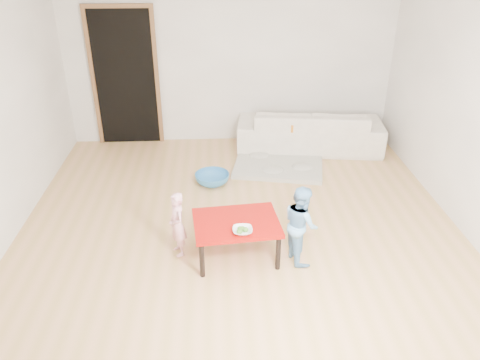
{
  "coord_description": "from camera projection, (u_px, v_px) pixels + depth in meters",
  "views": [
    {
      "loc": [
        -0.24,
        -4.61,
        2.99
      ],
      "look_at": [
        0.0,
        -0.2,
        0.65
      ],
      "focal_mm": 35.0,
      "sensor_mm": 36.0,
      "label": 1
    }
  ],
  "objects": [
    {
      "name": "bowl",
      "position": [
        243.0,
        231.0,
        4.5
      ],
      "size": [
        0.19,
        0.19,
        0.05
      ],
      "primitive_type": "imported",
      "color": "white",
      "rests_on": "red_table"
    },
    {
      "name": "doorway",
      "position": [
        126.0,
        79.0,
        7.11
      ],
      "size": [
        1.02,
        0.08,
        2.11
      ],
      "primitive_type": null,
      "color": "brown",
      "rests_on": "back_wall"
    },
    {
      "name": "broccoli",
      "position": [
        243.0,
        230.0,
        4.5
      ],
      "size": [
        0.12,
        0.12,
        0.06
      ],
      "primitive_type": null,
      "color": "#2D5919",
      "rests_on": "red_table"
    },
    {
      "name": "sofa",
      "position": [
        309.0,
        129.0,
        7.2
      ],
      "size": [
        2.27,
        1.11,
        0.64
      ],
      "primitive_type": "imported",
      "rotation": [
        0.0,
        0.0,
        3.02
      ],
      "color": "#EEE4CF",
      "rests_on": "floor"
    },
    {
      "name": "blanket",
      "position": [
        279.0,
        164.0,
        6.76
      ],
      "size": [
        1.42,
        1.26,
        0.06
      ],
      "primitive_type": null,
      "rotation": [
        0.0,
        0.0,
        -0.2
      ],
      "color": "#BCB7A6",
      "rests_on": "floor"
    },
    {
      "name": "back_wall",
      "position": [
        230.0,
        59.0,
        7.08
      ],
      "size": [
        5.0,
        0.02,
        2.6
      ],
      "primitive_type": "cube",
      "color": "white",
      "rests_on": "floor"
    },
    {
      "name": "red_table",
      "position": [
        236.0,
        239.0,
        4.79
      ],
      "size": [
        0.91,
        0.72,
        0.43
      ],
      "primitive_type": null,
      "rotation": [
        0.0,
        0.0,
        0.1
      ],
      "color": "#990D08",
      "rests_on": "floor"
    },
    {
      "name": "cushion",
      "position": [
        280.0,
        123.0,
        6.97
      ],
      "size": [
        0.52,
        0.49,
        0.12
      ],
      "primitive_type": "cube",
      "rotation": [
        0.0,
        0.0,
        -0.27
      ],
      "color": "orange",
      "rests_on": "sofa"
    },
    {
      "name": "floor",
      "position": [
        239.0,
        221.0,
        5.48
      ],
      "size": [
        5.0,
        5.0,
        0.01
      ],
      "primitive_type": "cube",
      "color": "tan",
      "rests_on": "ground"
    },
    {
      "name": "right_wall",
      "position": [
        472.0,
        112.0,
        4.99
      ],
      "size": [
        0.02,
        5.0,
        2.6
      ],
      "primitive_type": "cube",
      "color": "white",
      "rests_on": "floor"
    },
    {
      "name": "child_pink",
      "position": [
        177.0,
        224.0,
        4.77
      ],
      "size": [
        0.25,
        0.3,
        0.71
      ],
      "primitive_type": "imported",
      "rotation": [
        0.0,
        0.0,
        -1.19
      ],
      "color": "pink",
      "rests_on": "floor"
    },
    {
      "name": "child_blue",
      "position": [
        301.0,
        224.0,
        4.67
      ],
      "size": [
        0.4,
        0.47,
        0.83
      ],
      "primitive_type": "imported",
      "rotation": [
        0.0,
        0.0,
        1.81
      ],
      "color": "#60B1DF",
      "rests_on": "floor"
    },
    {
      "name": "basin",
      "position": [
        212.0,
        179.0,
        6.27
      ],
      "size": [
        0.46,
        0.46,
        0.14
      ],
      "primitive_type": "imported",
      "color": "teal",
      "rests_on": "floor"
    }
  ]
}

